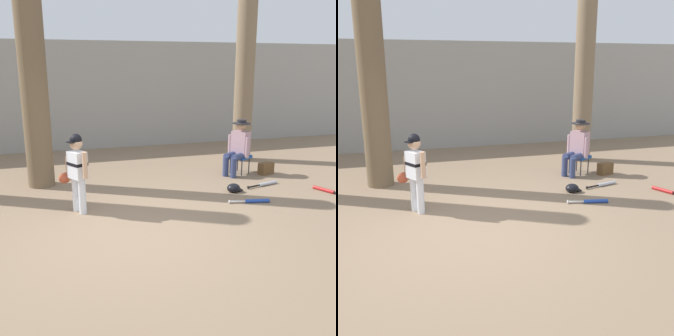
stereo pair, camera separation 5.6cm
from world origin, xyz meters
TOP-DOWN VIEW (x-y plane):
  - ground_plane at (0.00, 0.00)m, footprint 60.00×60.00m
  - concrete_back_wall at (0.00, 6.32)m, footprint 18.00×0.36m
  - tree_near_player at (-1.24, 2.85)m, footprint 0.85×0.85m
  - tree_behind_spectator at (3.64, 3.71)m, footprint 0.76×0.76m
  - young_ballplayer at (-0.64, 1.11)m, footprint 0.49×0.53m
  - folding_stool at (2.99, 2.51)m, footprint 0.55×0.55m
  - seated_spectator at (2.91, 2.46)m, footprint 0.66×0.57m
  - handbag_beside_stool at (3.52, 2.28)m, footprint 0.38×0.27m
  - bat_red_barrel at (3.96, 0.80)m, footprint 0.31×0.71m
  - bat_blue_youth at (2.34, 0.66)m, footprint 0.73×0.21m
  - bat_aluminum_silver at (3.07, 1.51)m, footprint 0.75×0.24m
  - batting_helmet_black at (2.27, 1.32)m, footprint 0.30×0.23m

SIDE VIEW (x-z plane):
  - ground_plane at x=0.00m, z-range 0.00..0.00m
  - bat_red_barrel at x=3.96m, z-range 0.00..0.07m
  - bat_blue_youth at x=2.34m, z-range 0.00..0.07m
  - bat_aluminum_silver at x=3.07m, z-range 0.00..0.07m
  - batting_helmet_black at x=2.27m, z-range -0.01..0.16m
  - handbag_beside_stool at x=3.52m, z-range 0.00..0.26m
  - folding_stool at x=2.99m, z-range 0.16..0.57m
  - seated_spectator at x=2.91m, z-range 0.04..1.24m
  - young_ballplayer at x=-0.64m, z-range 0.09..1.40m
  - concrete_back_wall at x=0.00m, z-range 0.00..3.00m
  - tree_behind_spectator at x=3.64m, z-range -0.39..3.87m
  - tree_near_player at x=-1.24m, z-range -0.43..4.42m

